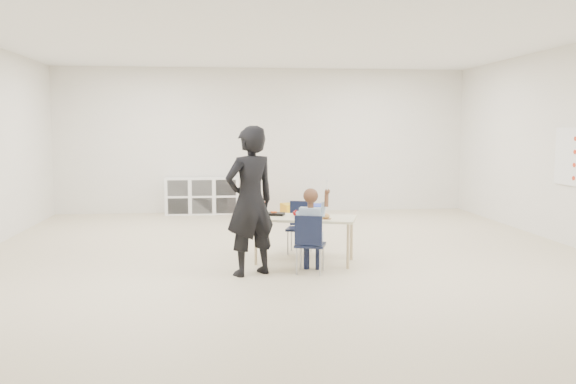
{
  "coord_description": "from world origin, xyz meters",
  "views": [
    {
      "loc": [
        -0.83,
        -7.43,
        1.65
      ],
      "look_at": [
        -0.01,
        0.07,
        0.85
      ],
      "focal_mm": 38.0,
      "sensor_mm": 36.0,
      "label": 1
    }
  ],
  "objects": [
    {
      "name": "cubby_shelf",
      "position": [
        -1.2,
        4.28,
        0.35
      ],
      "size": [
        1.4,
        0.4,
        0.7
      ],
      "primitive_type": "cube",
      "color": "white",
      "rests_on": "ground"
    },
    {
      "name": "rules_poster",
      "position": [
        3.98,
        0.6,
        1.25
      ],
      "size": [
        0.02,
        0.6,
        0.8
      ],
      "primitive_type": "cube",
      "color": "white",
      "rests_on": "room"
    },
    {
      "name": "adult",
      "position": [
        -0.52,
        -0.71,
        0.84
      ],
      "size": [
        0.73,
        0.64,
        1.67
      ],
      "primitive_type": "imported",
      "rotation": [
        0.0,
        0.0,
        3.64
      ],
      "color": "black",
      "rests_on": "ground"
    },
    {
      "name": "child",
      "position": [
        0.16,
        -0.69,
        0.53
      ],
      "size": [
        0.56,
        0.56,
        1.07
      ],
      "primitive_type": null,
      "rotation": [
        0.0,
        0.0,
        -0.29
      ],
      "color": "#A6C4E1",
      "rests_on": "chair_near"
    },
    {
      "name": "lunch_tray_far",
      "position": [
        -0.17,
        0.04,
        0.58
      ],
      "size": [
        0.26,
        0.22,
        0.03
      ],
      "primitive_type": "cube",
      "rotation": [
        0.0,
        0.0,
        -0.29
      ],
      "color": "black",
      "rests_on": "table"
    },
    {
      "name": "lunch_tray_near",
      "position": [
        0.29,
        -0.15,
        0.58
      ],
      "size": [
        0.26,
        0.22,
        0.03
      ],
      "primitive_type": "cube",
      "rotation": [
        0.0,
        0.0,
        -0.29
      ],
      "color": "black",
      "rests_on": "table"
    },
    {
      "name": "bread_roll",
      "position": [
        0.41,
        -0.33,
        0.6
      ],
      "size": [
        0.09,
        0.09,
        0.07
      ],
      "primitive_type": "ellipsoid",
      "color": "tan",
      "rests_on": "table"
    },
    {
      "name": "milk_carton",
      "position": [
        0.16,
        -0.24,
        0.61
      ],
      "size": [
        0.09,
        0.09,
        0.1
      ],
      "primitive_type": "cube",
      "rotation": [
        0.0,
        0.0,
        -0.29
      ],
      "color": "white",
      "rests_on": "table"
    },
    {
      "name": "chair_near",
      "position": [
        0.16,
        -0.69,
        0.34
      ],
      "size": [
        0.4,
        0.39,
        0.68
      ],
      "primitive_type": null,
      "rotation": [
        0.0,
        0.0,
        -0.29
      ],
      "color": "black",
      "rests_on": "ground"
    },
    {
      "name": "room",
      "position": [
        0.0,
        0.0,
        1.4
      ],
      "size": [
        9.0,
        9.02,
        2.8
      ],
      "color": "beige",
      "rests_on": "ground"
    },
    {
      "name": "apple_far",
      "position": [
        -0.32,
        -0.07,
        0.6
      ],
      "size": [
        0.07,
        0.07,
        0.07
      ],
      "primitive_type": "sphere",
      "color": "maroon",
      "rests_on": "table"
    },
    {
      "name": "bin_yellow",
      "position": [
        0.49,
        3.98,
        0.1
      ],
      "size": [
        0.42,
        0.49,
        0.21
      ],
      "primitive_type": "cube",
      "rotation": [
        0.0,
        0.0,
        0.22
      ],
      "color": "yellow",
      "rests_on": "ground"
    },
    {
      "name": "apple_near",
      "position": [
        0.07,
        -0.06,
        0.6
      ],
      "size": [
        0.07,
        0.07,
        0.07
      ],
      "primitive_type": "sphere",
      "color": "maroon",
      "rests_on": "table"
    },
    {
      "name": "table",
      "position": [
        0.17,
        -0.14,
        0.29
      ],
      "size": [
        1.36,
        0.95,
        0.56
      ],
      "rotation": [
        0.0,
        0.0,
        -0.29
      ],
      "color": "beige",
      "rests_on": "ground"
    },
    {
      "name": "bin_red",
      "position": [
        -0.24,
        3.9,
        0.12
      ],
      "size": [
        0.49,
        0.57,
        0.24
      ],
      "primitive_type": "cube",
      "rotation": [
        0.0,
        0.0,
        -0.23
      ],
      "color": "red",
      "rests_on": "ground"
    },
    {
      "name": "bin_blue",
      "position": [
        0.91,
        3.82,
        0.1
      ],
      "size": [
        0.41,
        0.48,
        0.21
      ],
      "primitive_type": "cube",
      "rotation": [
        0.0,
        0.0,
        -0.22
      ],
      "color": "#1A34C5",
      "rests_on": "ground"
    },
    {
      "name": "chair_far",
      "position": [
        0.18,
        0.41,
        0.34
      ],
      "size": [
        0.4,
        0.39,
        0.68
      ],
      "primitive_type": null,
      "rotation": [
        0.0,
        0.0,
        -0.29
      ],
      "color": "black",
      "rests_on": "ground"
    }
  ]
}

